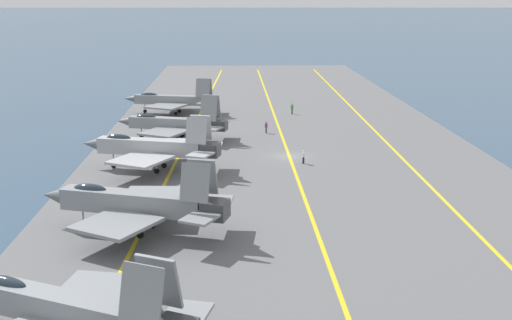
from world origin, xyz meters
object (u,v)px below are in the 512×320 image
object	(u,v)px
parked_jet_nearest	(65,309)
crew_purple_vest	(266,127)
parked_jet_third	(153,147)
parked_jet_second	(135,203)
crew_white_vest	(304,156)
crew_green_vest	(292,108)
parked_jet_fifth	(173,100)
parked_jet_fourth	(174,123)

from	to	relation	value
parked_jet_nearest	crew_purple_vest	bearing A→B (deg)	-14.08
parked_jet_nearest	parked_jet_third	size ratio (longest dim) A/B	1.03
parked_jet_second	crew_white_vest	distance (m)	27.85
parked_jet_second	crew_purple_vest	xyz separation A→B (m)	(39.80, -13.24, -1.67)
crew_green_vest	crew_purple_vest	bearing A→B (deg)	160.98
parked_jet_nearest	parked_jet_third	bearing A→B (deg)	-0.72
parked_jet_nearest	parked_jet_second	distance (m)	18.44
parked_jet_fifth	crew_purple_vest	size ratio (longest dim) A/B	9.49
parked_jet_nearest	parked_jet_fourth	size ratio (longest dim) A/B	1.05
parked_jet_fifth	crew_green_vest	xyz separation A→B (m)	(-1.02, -20.11, -1.36)
crew_white_vest	parked_jet_second	bearing A→B (deg)	142.95
parked_jet_fourth	crew_white_vest	size ratio (longest dim) A/B	9.74
parked_jet_fifth	crew_white_vest	bearing A→B (deg)	-151.42
crew_purple_vest	crew_white_vest	distance (m)	17.96
parked_jet_third	crew_white_vest	bearing A→B (deg)	-82.39
parked_jet_fourth	parked_jet_fifth	distance (m)	19.80
parked_jet_nearest	crew_white_vest	size ratio (longest dim) A/B	10.24
parked_jet_nearest	parked_jet_fifth	bearing A→B (deg)	0.23
crew_purple_vest	crew_white_vest	world-z (taller)	crew_purple_vest
parked_jet_third	parked_jet_nearest	bearing A→B (deg)	179.28
parked_jet_third	crew_green_vest	xyz separation A→B (m)	(35.11, -19.33, -1.74)
parked_jet_second	parked_jet_third	size ratio (longest dim) A/B	1.03
parked_jet_third	parked_jet_fifth	size ratio (longest dim) A/B	1.00
parked_jet_fourth	crew_green_vest	xyz separation A→B (m)	(18.69, -18.28, -1.23)
parked_jet_nearest	parked_jet_fifth	size ratio (longest dim) A/B	1.03
parked_jet_fifth	crew_purple_vest	xyz separation A→B (m)	(-16.17, -14.89, -1.41)
parked_jet_fourth	crew_green_vest	size ratio (longest dim) A/B	8.83
parked_jet_nearest	crew_purple_vest	world-z (taller)	parked_jet_nearest
crew_purple_vest	parked_jet_fifth	bearing A→B (deg)	42.64
parked_jet_second	crew_green_vest	world-z (taller)	parked_jet_second
parked_jet_fifth	crew_green_vest	bearing A→B (deg)	-92.91
crew_green_vest	parked_jet_fourth	bearing A→B (deg)	135.63
crew_green_vest	crew_white_vest	size ratio (longest dim) A/B	1.10
parked_jet_third	parked_jet_fourth	size ratio (longest dim) A/B	1.02
parked_jet_nearest	parked_jet_third	xyz separation A→B (m)	(38.22, -0.48, 0.35)
parked_jet_third	parked_jet_second	bearing A→B (deg)	-177.47
parked_jet_fourth	crew_white_vest	world-z (taller)	parked_jet_fourth
crew_white_vest	parked_jet_nearest	bearing A→B (deg)	155.95
parked_jet_fourth	crew_purple_vest	bearing A→B (deg)	-74.80
parked_jet_fifth	crew_white_vest	xyz separation A→B (m)	(-33.78, -18.40, -1.45)
parked_jet_nearest	parked_jet_fourth	distance (m)	54.65
parked_jet_fourth	crew_white_vest	distance (m)	21.78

